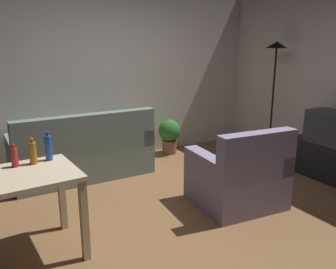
{
  "coord_description": "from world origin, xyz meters",
  "views": [
    {
      "loc": [
        -1.91,
        -2.96,
        1.8
      ],
      "look_at": [
        0.1,
        0.5,
        0.75
      ],
      "focal_mm": 37.77,
      "sensor_mm": 36.0,
      "label": 1
    }
  ],
  "objects_px": {
    "couch": "(83,155)",
    "bottle_amber": "(33,153)",
    "tv": "(332,128)",
    "bottle_red": "(14,157)",
    "desk": "(1,191)",
    "potted_plant": "(169,134)",
    "armchair": "(239,178)",
    "bottle_blue": "(48,148)",
    "torchiere_lamp": "(275,68)",
    "tv_stand": "(328,161)"
  },
  "relations": [
    {
      "from": "bottle_amber",
      "to": "couch",
      "type": "bearing_deg",
      "value": 58.96
    },
    {
      "from": "tv_stand",
      "to": "bottle_amber",
      "type": "relative_size",
      "value": 4.7
    },
    {
      "from": "potted_plant",
      "to": "bottle_red",
      "type": "height_order",
      "value": "bottle_red"
    },
    {
      "from": "tv",
      "to": "bottle_blue",
      "type": "relative_size",
      "value": 2.24
    },
    {
      "from": "armchair",
      "to": "bottle_blue",
      "type": "relative_size",
      "value": 3.63
    },
    {
      "from": "tv",
      "to": "torchiere_lamp",
      "type": "bearing_deg",
      "value": 0.19
    },
    {
      "from": "bottle_amber",
      "to": "bottle_blue",
      "type": "bearing_deg",
      "value": 14.52
    },
    {
      "from": "bottle_red",
      "to": "bottle_blue",
      "type": "relative_size",
      "value": 0.75
    },
    {
      "from": "tv",
      "to": "desk",
      "type": "bearing_deg",
      "value": 88.58
    },
    {
      "from": "tv",
      "to": "bottle_red",
      "type": "xyz_separation_m",
      "value": [
        -3.86,
        0.31,
        0.15
      ]
    },
    {
      "from": "torchiere_lamp",
      "to": "bottle_blue",
      "type": "xyz_separation_m",
      "value": [
        -3.56,
        -0.73,
        -0.53
      ]
    },
    {
      "from": "desk",
      "to": "bottle_blue",
      "type": "relative_size",
      "value": 4.6
    },
    {
      "from": "tv",
      "to": "bottle_red",
      "type": "distance_m",
      "value": 3.87
    },
    {
      "from": "tv",
      "to": "potted_plant",
      "type": "distance_m",
      "value": 2.44
    },
    {
      "from": "couch",
      "to": "tv_stand",
      "type": "xyz_separation_m",
      "value": [
        2.86,
        -1.71,
        -0.07
      ]
    },
    {
      "from": "torchiere_lamp",
      "to": "bottle_red",
      "type": "distance_m",
      "value": 3.97
    },
    {
      "from": "potted_plant",
      "to": "tv",
      "type": "bearing_deg",
      "value": -57.04
    },
    {
      "from": "torchiere_lamp",
      "to": "bottle_amber",
      "type": "xyz_separation_m",
      "value": [
        -3.7,
        -0.76,
        -0.55
      ]
    },
    {
      "from": "bottle_red",
      "to": "bottle_blue",
      "type": "distance_m",
      "value": 0.3
    },
    {
      "from": "bottle_red",
      "to": "couch",
      "type": "bearing_deg",
      "value": 54.62
    },
    {
      "from": "armchair",
      "to": "potted_plant",
      "type": "bearing_deg",
      "value": -93.04
    },
    {
      "from": "couch",
      "to": "armchair",
      "type": "relative_size",
      "value": 1.88
    },
    {
      "from": "bottle_red",
      "to": "tv",
      "type": "bearing_deg",
      "value": -4.64
    },
    {
      "from": "tv",
      "to": "bottle_blue",
      "type": "distance_m",
      "value": 3.59
    },
    {
      "from": "couch",
      "to": "armchair",
      "type": "xyz_separation_m",
      "value": [
        1.25,
        -1.75,
        0.01
      ]
    },
    {
      "from": "torchiere_lamp",
      "to": "potted_plant",
      "type": "distance_m",
      "value": 1.95
    },
    {
      "from": "tv",
      "to": "desk",
      "type": "relative_size",
      "value": 0.49
    },
    {
      "from": "couch",
      "to": "bottle_red",
      "type": "height_order",
      "value": "bottle_red"
    },
    {
      "from": "tv",
      "to": "bottle_red",
      "type": "relative_size",
      "value": 2.98
    },
    {
      "from": "desk",
      "to": "bottle_amber",
      "type": "relative_size",
      "value": 5.27
    },
    {
      "from": "bottle_amber",
      "to": "potted_plant",
      "type": "bearing_deg",
      "value": 35.65
    },
    {
      "from": "couch",
      "to": "desk",
      "type": "relative_size",
      "value": 1.48
    },
    {
      "from": "bottle_blue",
      "to": "bottle_red",
      "type": "bearing_deg",
      "value": -173.13
    },
    {
      "from": "couch",
      "to": "bottle_amber",
      "type": "bearing_deg",
      "value": 58.96
    },
    {
      "from": "couch",
      "to": "bottle_amber",
      "type": "distance_m",
      "value": 1.73
    },
    {
      "from": "desk",
      "to": "bottle_red",
      "type": "distance_m",
      "value": 0.32
    },
    {
      "from": "desk",
      "to": "potted_plant",
      "type": "relative_size",
      "value": 2.17
    },
    {
      "from": "tv_stand",
      "to": "bottle_blue",
      "type": "relative_size",
      "value": 4.1
    },
    {
      "from": "tv",
      "to": "bottle_blue",
      "type": "xyz_separation_m",
      "value": [
        -3.57,
        0.35,
        0.18
      ]
    },
    {
      "from": "torchiere_lamp",
      "to": "potted_plant",
      "type": "height_order",
      "value": "torchiere_lamp"
    },
    {
      "from": "potted_plant",
      "to": "bottle_amber",
      "type": "height_order",
      "value": "bottle_amber"
    },
    {
      "from": "armchair",
      "to": "bottle_red",
      "type": "bearing_deg",
      "value": -3.52
    },
    {
      "from": "tv",
      "to": "potted_plant",
      "type": "height_order",
      "value": "tv"
    },
    {
      "from": "bottle_red",
      "to": "bottle_blue",
      "type": "height_order",
      "value": "bottle_blue"
    },
    {
      "from": "desk",
      "to": "potted_plant",
      "type": "height_order",
      "value": "desk"
    },
    {
      "from": "torchiere_lamp",
      "to": "potted_plant",
      "type": "bearing_deg",
      "value": 144.01
    },
    {
      "from": "tv_stand",
      "to": "bottle_red",
      "type": "bearing_deg",
      "value": 85.36
    },
    {
      "from": "couch",
      "to": "tv_stand",
      "type": "relative_size",
      "value": 1.67
    },
    {
      "from": "tv_stand",
      "to": "torchiere_lamp",
      "type": "distance_m",
      "value": 1.59
    },
    {
      "from": "tv_stand",
      "to": "bottle_red",
      "type": "height_order",
      "value": "bottle_red"
    }
  ]
}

